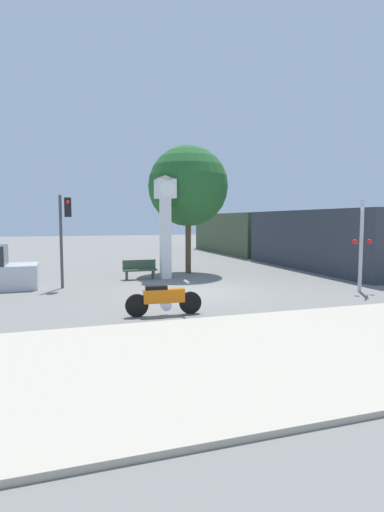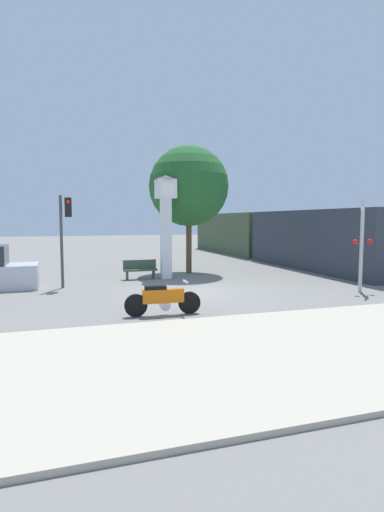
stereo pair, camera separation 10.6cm
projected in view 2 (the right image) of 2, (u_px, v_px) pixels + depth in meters
ground_plane at (196, 292)px, 15.73m from camera, size 120.00×120.00×0.00m
sidewalk_strip at (299, 347)px, 8.75m from camera, size 36.00×6.00×0.10m
motorcycle at (163, 299)px, 11.88m from camera, size 2.30×0.50×1.01m
clock_tower at (166, 211)px, 19.22m from camera, size 1.09×1.09×4.98m
freight_train at (268, 236)px, 29.08m from camera, size 2.80×24.34×3.40m
traffic_light at (65, 224)px, 16.52m from camera, size 0.50×0.35×3.86m
railroad_crossing_signal at (362, 242)px, 15.63m from camera, size 0.90×0.82×3.63m
street_tree at (189, 186)px, 21.02m from camera, size 4.21×4.21×6.72m
bench at (140, 269)px, 19.17m from camera, size 1.60×0.44×0.92m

